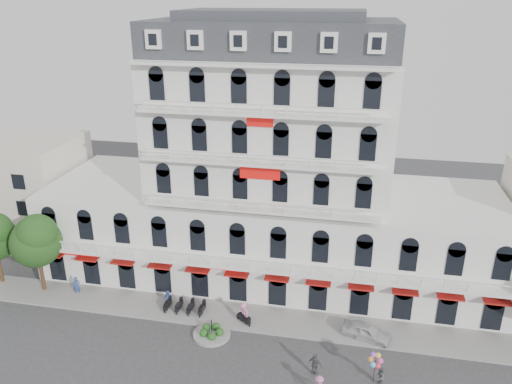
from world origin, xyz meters
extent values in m
cube|color=gray|center=(0.00, 9.00, 0.08)|extent=(53.00, 4.00, 0.16)
cube|color=silver|center=(0.00, 18.00, 4.50)|extent=(45.00, 14.00, 9.00)
cube|color=silver|center=(0.00, 18.00, 15.50)|extent=(22.00, 12.00, 13.00)
cube|color=#2D3035|center=(0.00, 18.00, 23.50)|extent=(21.56, 11.76, 3.00)
cube|color=#2D3035|center=(0.00, 18.00, 25.40)|extent=(15.84, 8.64, 0.80)
cube|color=#A01713|center=(0.00, 10.50, 3.50)|extent=(40.50, 1.00, 0.15)
cube|color=red|center=(0.00, 11.88, 13.00)|extent=(3.50, 0.10, 1.40)
cube|color=beige|center=(-30.00, 20.00, 6.00)|extent=(14.00, 10.00, 12.00)
cylinder|color=gray|center=(-3.00, 6.00, 0.12)|extent=(3.20, 3.20, 0.24)
cylinder|color=black|center=(-3.00, 6.00, 0.90)|extent=(0.08, 0.08, 1.40)
sphere|color=#194C19|center=(-2.30, 6.00, 0.45)|extent=(0.70, 0.70, 0.70)
sphere|color=#194C19|center=(-2.78, 6.66, 0.45)|extent=(0.70, 0.70, 0.70)
sphere|color=#194C19|center=(-3.56, 6.42, 0.45)|extent=(0.70, 0.70, 0.70)
sphere|color=#194C19|center=(-3.57, 5.60, 0.45)|extent=(0.70, 0.70, 0.70)
sphere|color=#194C19|center=(-2.80, 5.33, 0.45)|extent=(0.70, 0.70, 0.70)
cylinder|color=#382314|center=(-26.00, 10.00, 1.76)|extent=(0.36, 0.36, 3.52)
cylinder|color=#382314|center=(-21.00, 9.50, 1.87)|extent=(0.36, 0.36, 3.74)
sphere|color=#123916|center=(-21.00, 9.50, 5.27)|extent=(4.76, 4.76, 4.76)
sphere|color=#123916|center=(-20.50, 9.20, 6.38)|extent=(3.74, 3.74, 3.74)
sphere|color=#123916|center=(-21.40, 9.80, 5.95)|extent=(3.40, 3.40, 3.40)
imported|color=silver|center=(9.90, 8.17, 0.70)|extent=(4.43, 2.72, 1.41)
cube|color=black|center=(-0.68, 8.07, 0.55)|extent=(1.43, 1.15, 0.35)
torus|color=black|center=(-0.23, 7.76, 0.28)|extent=(0.56, 0.44, 0.60)
torus|color=black|center=(-1.13, 8.39, 0.28)|extent=(0.56, 0.44, 0.60)
imported|color=pink|center=(-0.68, 8.07, 1.31)|extent=(1.27, 1.16, 1.72)
imported|color=navy|center=(-8.22, 9.50, 0.77)|extent=(0.86, 0.69, 1.53)
imported|color=#4D4E54|center=(5.99, 3.07, 0.94)|extent=(1.19, 0.81, 1.88)
imported|color=navy|center=(-17.45, 9.50, 0.94)|extent=(0.82, 0.74, 1.88)
imported|color=#525459|center=(10.78, 2.83, 0.80)|extent=(0.66, 0.82, 1.60)
cylinder|color=black|center=(10.38, 3.13, 1.00)|extent=(0.04, 0.04, 2.00)
sphere|color=#E54C99|center=(10.73, 3.13, 2.00)|extent=(0.44, 0.44, 0.44)
sphere|color=yellow|center=(10.56, 3.43, 2.21)|extent=(0.44, 0.44, 0.44)
sphere|color=#994CD8|center=(10.21, 3.43, 2.23)|extent=(0.44, 0.44, 0.44)
sphere|color=orange|center=(10.03, 3.13, 2.04)|extent=(0.44, 0.44, 0.44)
sphere|color=#4CB2E5|center=(10.21, 2.83, 1.81)|extent=(0.44, 0.44, 0.44)
sphere|color=#D8334C|center=(10.56, 2.83, 1.76)|extent=(0.44, 0.44, 0.44)
camera|label=1|loc=(7.51, -27.48, 27.11)|focal=35.00mm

